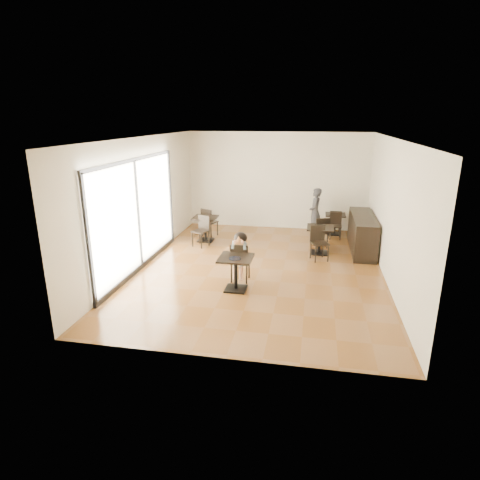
% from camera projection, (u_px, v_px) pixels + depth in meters
% --- Properties ---
extents(floor, '(6.00, 8.00, 0.01)m').
position_uv_depth(floor, '(260.00, 268.00, 10.11)').
color(floor, brown).
rests_on(floor, ground).
extents(ceiling, '(6.00, 8.00, 0.01)m').
position_uv_depth(ceiling, '(262.00, 138.00, 9.16)').
color(ceiling, silver).
rests_on(ceiling, floor).
extents(wall_back, '(6.00, 0.01, 3.20)m').
position_uv_depth(wall_back, '(277.00, 181.00, 13.39)').
color(wall_back, beige).
rests_on(wall_back, floor).
extents(wall_front, '(6.00, 0.01, 3.20)m').
position_uv_depth(wall_front, '(224.00, 264.00, 5.88)').
color(wall_front, beige).
rests_on(wall_front, floor).
extents(wall_left, '(0.01, 8.00, 3.20)m').
position_uv_depth(wall_left, '(144.00, 202.00, 10.16)').
color(wall_left, beige).
rests_on(wall_left, floor).
extents(wall_right, '(0.01, 8.00, 3.20)m').
position_uv_depth(wall_right, '(392.00, 212.00, 9.11)').
color(wall_right, beige).
rests_on(wall_right, floor).
extents(storefront_window, '(0.04, 4.50, 2.60)m').
position_uv_depth(storefront_window, '(137.00, 214.00, 9.74)').
color(storefront_window, white).
rests_on(storefront_window, floor).
extents(child_table, '(0.72, 0.72, 0.76)m').
position_uv_depth(child_table, '(236.00, 274.00, 8.76)').
color(child_table, black).
rests_on(child_table, floor).
extents(child_chair, '(0.41, 0.41, 0.92)m').
position_uv_depth(child_chair, '(240.00, 262.00, 9.25)').
color(child_chair, black).
rests_on(child_chair, floor).
extents(child, '(0.41, 0.58, 1.16)m').
position_uv_depth(child, '(240.00, 257.00, 9.22)').
color(child, slate).
rests_on(child, child_chair).
extents(plate, '(0.26, 0.26, 0.02)m').
position_uv_depth(plate, '(235.00, 258.00, 8.55)').
color(plate, black).
rests_on(plate, child_table).
extents(pizza_slice, '(0.27, 0.21, 0.06)m').
position_uv_depth(pizza_slice, '(239.00, 242.00, 8.91)').
color(pizza_slice, tan).
rests_on(pizza_slice, child).
extents(adult_patron, '(0.37, 0.56, 1.53)m').
position_uv_depth(adult_patron, '(315.00, 212.00, 12.70)').
color(adult_patron, '#3D3D43').
rests_on(adult_patron, floor).
extents(cafe_table_mid, '(0.95, 0.95, 0.76)m').
position_uv_depth(cafe_table_mid, '(320.00, 240.00, 11.11)').
color(cafe_table_mid, black).
rests_on(cafe_table_mid, floor).
extents(cafe_table_left, '(0.93, 0.93, 0.75)m').
position_uv_depth(cafe_table_left, '(205.00, 229.00, 12.25)').
color(cafe_table_left, black).
rests_on(cafe_table_left, floor).
extents(cafe_table_back, '(0.63, 0.63, 0.67)m').
position_uv_depth(cafe_table_back, '(335.00, 224.00, 12.95)').
color(cafe_table_back, black).
rests_on(cafe_table_back, floor).
extents(chair_mid_a, '(0.54, 0.54, 0.92)m').
position_uv_depth(chair_mid_a, '(320.00, 232.00, 11.61)').
color(chair_mid_a, black).
rests_on(chair_mid_a, floor).
extents(chair_mid_b, '(0.54, 0.54, 0.92)m').
position_uv_depth(chair_mid_b, '(320.00, 244.00, 10.57)').
color(chair_mid_b, black).
rests_on(chair_mid_b, floor).
extents(chair_left_a, '(0.53, 0.53, 0.90)m').
position_uv_depth(chair_left_a, '(210.00, 222.00, 12.74)').
color(chair_left_a, black).
rests_on(chair_left_a, floor).
extents(chair_left_b, '(0.53, 0.53, 0.90)m').
position_uv_depth(chair_left_b, '(200.00, 231.00, 11.71)').
color(chair_left_b, black).
rests_on(chair_left_b, floor).
extents(chair_back_a, '(0.36, 0.36, 0.80)m').
position_uv_depth(chair_back_a, '(335.00, 222.00, 12.93)').
color(chair_back_a, black).
rests_on(chair_back_a, floor).
extents(chair_back_b, '(0.36, 0.36, 0.80)m').
position_uv_depth(chair_back_b, '(336.00, 226.00, 12.46)').
color(chair_back_b, black).
rests_on(chair_back_b, floor).
extents(service_counter, '(0.60, 2.40, 1.00)m').
position_uv_depth(service_counter, '(362.00, 233.00, 11.37)').
color(service_counter, black).
rests_on(service_counter, floor).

